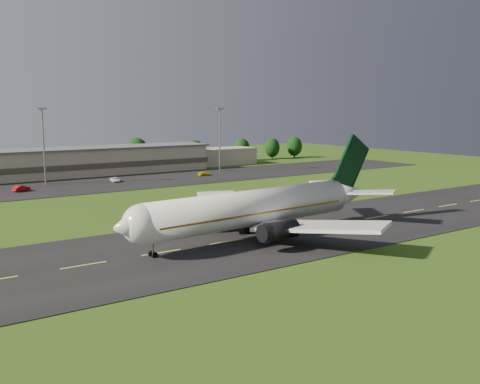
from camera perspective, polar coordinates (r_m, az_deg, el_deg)
ground at (r=76.00m, az=-8.39°, el=-6.47°), size 360.00×360.00×0.00m
taxiway at (r=75.99m, az=-8.39°, el=-6.43°), size 220.00×30.00×0.10m
apron at (r=143.11m, az=-21.13°, el=0.24°), size 260.00×30.00×0.10m
airliner at (r=83.26m, az=1.71°, el=-1.74°), size 51.29×42.05×15.57m
terminal at (r=167.49m, az=-20.99°, el=2.77°), size 145.00×16.00×8.40m
light_mast_centre at (r=150.84m, az=-20.25°, el=5.54°), size 2.40×1.20×20.35m
light_mast_east at (r=172.69m, az=-2.18°, el=6.42°), size 2.40×1.20×20.35m
tree_line at (r=182.43m, az=-15.27°, el=3.80°), size 194.94×9.13×10.29m
service_vehicle_b at (r=140.81m, az=-22.28°, el=0.36°), size 4.60×3.35×1.44m
service_vehicle_c at (r=151.47m, az=-13.19°, el=1.30°), size 2.80×4.85×1.27m
service_vehicle_d at (r=161.45m, az=-3.80°, el=1.96°), size 4.25×2.08×1.19m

